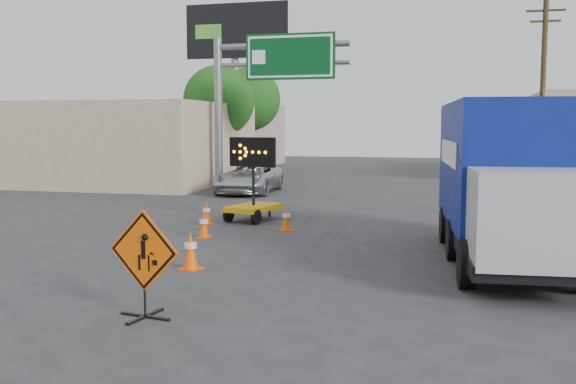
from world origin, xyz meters
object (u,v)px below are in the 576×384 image
at_px(pickup_truck, 249,177).
at_px(construction_sign, 144,261).
at_px(box_truck, 505,190).
at_px(arrow_board, 254,202).

bearing_deg(pickup_truck, construction_sign, -80.16).
xyz_separation_m(pickup_truck, box_truck, (9.68, -12.15, 0.88)).
bearing_deg(box_truck, construction_sign, -139.95).
bearing_deg(construction_sign, box_truck, 55.09).
distance_m(construction_sign, arrow_board, 10.04).
height_order(arrow_board, pickup_truck, arrow_board).
relative_size(arrow_board, box_truck, 0.35).
height_order(construction_sign, arrow_board, arrow_board).
height_order(construction_sign, box_truck, box_truck).
height_order(pickup_truck, box_truck, box_truck).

